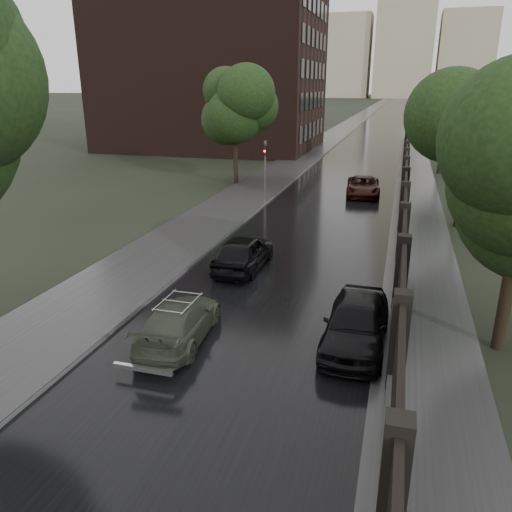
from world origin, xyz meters
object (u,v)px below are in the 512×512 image
object	(u,v)px
volga_sedan	(179,322)
hatchback_left	(244,252)
tree_right_b	(469,135)
car_right_near	(356,322)
tree_right_c	(446,115)
tree_left_far	(235,115)
car_right_far	(363,186)
traffic_light	(265,166)

from	to	relation	value
volga_sedan	hatchback_left	xyz separation A→B (m)	(-0.00, 6.52, 0.12)
tree_right_b	hatchback_left	bearing A→B (deg)	-133.91
tree_right_b	car_right_near	distance (m)	16.13
tree_right_c	volga_sedan	size ratio (longest dim) A/B	1.64
tree_left_far	tree_right_c	size ratio (longest dim) A/B	1.05
volga_sedan	hatchback_left	world-z (taller)	hatchback_left
volga_sedan	car_right_near	world-z (taller)	car_right_near
tree_right_b	car_right_near	size ratio (longest dim) A/B	1.57
volga_sedan	tree_left_far	bearing A→B (deg)	-80.34
tree_right_c	car_right_far	world-z (taller)	tree_right_c
tree_left_far	volga_sedan	world-z (taller)	tree_left_far
volga_sedan	car_right_far	size ratio (longest dim) A/B	0.89
car_right_far	car_right_near	bearing A→B (deg)	-90.63
tree_right_b	volga_sedan	distance (m)	19.16
tree_right_b	traffic_light	distance (m)	12.44
tree_left_far	hatchback_left	distance (m)	19.25
car_right_near	tree_right_c	bearing A→B (deg)	83.80
volga_sedan	hatchback_left	bearing A→B (deg)	-94.72
traffic_light	volga_sedan	size ratio (longest dim) A/B	0.94
hatchback_left	car_right_near	world-z (taller)	car_right_near
traffic_light	car_right_far	world-z (taller)	traffic_light
traffic_light	car_right_near	distance (m)	19.66
hatchback_left	volga_sedan	bearing A→B (deg)	91.05
volga_sedan	car_right_near	size ratio (longest dim) A/B	0.95
traffic_light	volga_sedan	world-z (taller)	traffic_light
tree_right_b	tree_left_far	bearing A→B (deg)	152.70
tree_right_c	car_right_near	bearing A→B (deg)	-97.08
volga_sedan	car_right_far	world-z (taller)	car_right_far
hatchback_left	tree_right_c	bearing A→B (deg)	-107.53
car_right_far	tree_right_b	bearing A→B (deg)	-54.27
car_right_near	car_right_far	size ratio (longest dim) A/B	0.93
traffic_light	hatchback_left	size ratio (longest dim) A/B	0.93
tree_right_c	hatchback_left	distance (m)	29.48
hatchback_left	tree_left_far	bearing A→B (deg)	-69.60
tree_left_far	hatchback_left	world-z (taller)	tree_left_far
hatchback_left	tree_right_b	bearing A→B (deg)	-132.86
traffic_light	volga_sedan	distance (m)	19.42
traffic_light	car_right_far	distance (m)	7.34
traffic_light	tree_right_c	bearing A→B (deg)	51.82
tree_right_c	tree_right_b	bearing A→B (deg)	-90.00
tree_right_b	car_right_far	distance (m)	9.72
volga_sedan	hatchback_left	size ratio (longest dim) A/B	0.99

